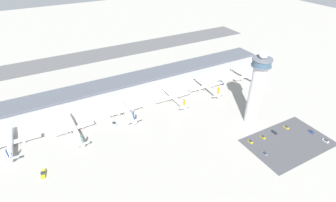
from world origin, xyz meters
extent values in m
plane|color=#9E9B93|center=(0.00, 0.00, 0.00)|extent=(1000.00, 1000.00, 0.00)
cube|color=#9399A3|center=(0.00, 70.00, 6.10)|extent=(277.51, 22.00, 12.19)
cube|color=#4C515B|center=(0.00, 70.00, 12.99)|extent=(277.51, 25.00, 1.60)
cube|color=#515154|center=(0.00, 176.83, 0.00)|extent=(416.27, 44.00, 0.01)
cylinder|color=#BCBCC1|center=(57.32, -24.60, 25.02)|extent=(10.41, 10.41, 50.03)
cylinder|color=#565B66|center=(57.32, -24.60, 50.43)|extent=(14.94, 14.94, 0.80)
cylinder|color=#334C60|center=(57.32, -24.60, 53.00)|extent=(13.75, 13.75, 4.34)
cylinder|color=#565B66|center=(57.32, -24.60, 55.67)|extent=(14.94, 14.94, 1.00)
sphere|color=white|center=(57.32, -24.60, 59.46)|extent=(6.57, 6.57, 6.57)
cube|color=#424247|center=(63.44, -58.84, 0.00)|extent=(64.00, 40.00, 0.01)
cylinder|color=silver|center=(-119.80, 34.56, 4.19)|extent=(4.89, 30.54, 3.91)
cone|color=silver|center=(-119.26, 51.53, 4.19)|extent=(4.02, 3.65, 3.91)
cone|color=silver|center=(-120.37, 17.01, 4.19)|extent=(3.67, 4.81, 3.52)
cube|color=silver|center=(-119.78, 35.17, 3.51)|extent=(41.78, 5.74, 0.44)
cylinder|color=#A8A8B2|center=(-111.01, 35.89, 2.32)|extent=(2.29, 4.37, 2.15)
cube|color=navy|center=(-120.40, 16.07, 9.28)|extent=(0.39, 2.81, 6.26)
cube|color=silver|center=(-120.41, 15.67, 4.58)|extent=(11.02, 2.35, 0.24)
cylinder|color=black|center=(-119.35, 48.57, 1.12)|extent=(0.28, 0.28, 2.24)
cylinder|color=black|center=(-117.07, 34.28, 1.12)|extent=(0.28, 0.28, 2.24)
cylinder|color=black|center=(-122.55, 34.46, 1.12)|extent=(0.28, 0.28, 2.24)
cylinder|color=white|center=(-74.94, 29.76, 4.04)|extent=(5.47, 37.99, 3.58)
cone|color=white|center=(-75.97, 50.27, 4.04)|extent=(3.74, 3.40, 3.58)
cone|color=white|center=(-73.89, 8.71, 4.04)|extent=(3.43, 4.45, 3.22)
cube|color=white|center=(-74.98, 30.51, 3.42)|extent=(31.18, 5.95, 0.44)
cylinder|color=#A8A8B2|center=(-81.53, 31.19, 2.33)|extent=(2.16, 4.03, 1.97)
cylinder|color=#A8A8B2|center=(-68.53, 31.84, 2.33)|extent=(2.16, 4.03, 1.97)
cube|color=#14704C|center=(-73.84, 7.85, 8.70)|extent=(0.44, 2.81, 5.73)
cube|color=white|center=(-73.82, 7.45, 4.40)|extent=(10.12, 2.50, 0.24)
cylinder|color=black|center=(-75.83, 47.46, 1.13)|extent=(0.28, 0.28, 2.25)
cylinder|color=black|center=(-72.44, 29.84, 1.13)|extent=(0.28, 0.28, 2.25)
cylinder|color=black|center=(-77.44, 29.59, 1.13)|extent=(0.28, 0.28, 2.25)
cylinder|color=white|center=(-31.01, 33.85, 4.73)|extent=(4.84, 29.99, 4.40)
cone|color=white|center=(-31.25, 50.79, 4.73)|extent=(4.46, 4.02, 4.40)
cone|color=white|center=(-30.75, 16.25, 4.73)|extent=(4.04, 5.34, 3.96)
cube|color=white|center=(-31.02, 34.45, 3.96)|extent=(30.55, 4.85, 0.44)
cylinder|color=#A8A8B2|center=(-37.43, 35.35, 2.62)|extent=(2.49, 4.88, 2.42)
cylinder|color=#A8A8B2|center=(-24.63, 35.54, 2.62)|extent=(2.49, 4.88, 2.42)
cube|color=navy|center=(-30.73, 15.19, 10.45)|extent=(0.34, 2.80, 7.04)
cube|color=white|center=(-30.73, 14.79, 5.17)|extent=(12.35, 2.18, 0.24)
cylinder|color=black|center=(-31.21, 47.61, 1.26)|extent=(0.28, 0.28, 2.53)
cylinder|color=black|center=(-27.92, 33.69, 1.26)|extent=(0.28, 0.28, 2.53)
cylinder|color=black|center=(-34.08, 33.60, 1.26)|extent=(0.28, 0.28, 2.53)
cylinder|color=white|center=(16.04, 33.41, 4.27)|extent=(4.00, 32.96, 3.74)
cone|color=white|center=(16.18, 51.55, 4.27)|extent=(3.76, 3.39, 3.74)
cone|color=white|center=(15.90, 14.70, 4.27)|extent=(3.40, 4.51, 3.36)
cube|color=white|center=(16.05, 34.06, 3.62)|extent=(37.14, 4.69, 0.44)
cylinder|color=#A8A8B2|center=(8.26, 35.13, 2.48)|extent=(2.09, 4.13, 2.06)
cylinder|color=#A8A8B2|center=(23.85, 35.00, 2.48)|extent=(2.09, 4.13, 2.06)
cube|color=orange|center=(15.89, 13.80, 9.13)|extent=(0.32, 2.80, 5.98)
cube|color=white|center=(15.89, 13.40, 4.64)|extent=(10.48, 2.08, 0.24)
cylinder|color=black|center=(16.16, 48.67, 1.20)|extent=(0.28, 0.28, 2.40)
cylinder|color=black|center=(18.66, 33.24, 1.20)|extent=(0.28, 0.28, 2.40)
cylinder|color=black|center=(13.42, 33.28, 1.20)|extent=(0.28, 0.28, 2.40)
cylinder|color=white|center=(54.94, 35.46, 4.35)|extent=(5.63, 33.44, 4.18)
cone|color=white|center=(55.75, 53.97, 4.35)|extent=(4.34, 3.94, 4.18)
cone|color=white|center=(54.10, 16.33, 4.35)|extent=(3.97, 5.17, 3.76)
cube|color=white|center=(54.97, 36.13, 3.62)|extent=(37.94, 6.05, 0.44)
cylinder|color=#A8A8B2|center=(47.08, 37.47, 2.36)|extent=(2.49, 4.69, 2.30)
cylinder|color=#A8A8B2|center=(62.94, 36.78, 2.36)|extent=(2.49, 4.69, 2.30)
cube|color=orange|center=(54.06, 15.33, 9.78)|extent=(0.42, 2.81, 6.68)
cube|color=white|center=(54.04, 14.93, 4.77)|extent=(11.77, 2.51, 0.24)
cylinder|color=black|center=(55.61, 50.89, 1.13)|extent=(0.28, 0.28, 2.27)
cylinder|color=black|center=(57.85, 35.20, 1.13)|extent=(0.28, 0.28, 2.27)
cylinder|color=black|center=(52.01, 35.46, 1.13)|extent=(0.28, 0.28, 2.27)
cylinder|color=white|center=(106.49, 33.59, 4.32)|extent=(5.86, 34.70, 4.45)
cone|color=white|center=(105.70, 52.85, 4.32)|extent=(4.61, 4.18, 4.45)
cone|color=white|center=(107.30, 13.66, 4.32)|extent=(4.22, 5.50, 4.00)
cube|color=white|center=(106.46, 34.28, 3.55)|extent=(32.34, 5.71, 0.44)
cylinder|color=#A8A8B2|center=(99.66, 35.00, 2.20)|extent=(2.64, 4.99, 2.45)
cylinder|color=#A8A8B2|center=(113.17, 35.56, 2.20)|extent=(2.64, 4.99, 2.45)
cube|color=#14704C|center=(107.34, 12.60, 10.11)|extent=(0.41, 2.81, 7.12)
cube|color=white|center=(107.36, 12.20, 4.77)|extent=(12.53, 2.51, 0.24)
cylinder|color=black|center=(105.83, 49.65, 1.05)|extent=(0.28, 0.28, 2.10)
cylinder|color=black|center=(109.60, 33.61, 1.05)|extent=(0.28, 0.28, 2.10)
cylinder|color=black|center=(103.38, 33.35, 1.05)|extent=(0.28, 0.28, 2.10)
cube|color=black|center=(-102.53, -4.89, 0.06)|extent=(3.31, 6.36, 0.12)
cube|color=gold|center=(-102.53, -4.89, 0.81)|extent=(3.59, 7.52, 1.62)
cube|color=#232D38|center=(-102.64, -5.61, 2.28)|extent=(2.50, 2.48, 1.32)
cube|color=black|center=(76.65, 38.91, 0.06)|extent=(2.32, 6.16, 0.12)
cube|color=#2D333D|center=(76.65, 38.91, 0.70)|extent=(2.43, 7.32, 1.40)
cube|color=#232D38|center=(76.67, 39.64, 1.97)|extent=(2.05, 2.22, 1.15)
cube|color=black|center=(-45.22, 23.07, 0.06)|extent=(2.88, 6.34, 0.12)
cube|color=silver|center=(-45.22, 23.07, 0.79)|extent=(3.09, 7.51, 1.59)
cube|color=#232D38|center=(-45.15, 23.80, 2.24)|extent=(2.29, 2.39, 1.30)
cube|color=black|center=(89.21, -71.58, 0.06)|extent=(1.87, 4.08, 0.12)
cube|color=silver|center=(89.21, -71.58, 0.40)|extent=(1.97, 4.84, 0.80)
cube|color=#232D38|center=(89.20, -71.70, 1.13)|extent=(1.66, 2.69, 0.65)
cube|color=black|center=(38.36, -45.25, 0.06)|extent=(1.79, 3.45, 0.12)
cube|color=gold|center=(38.36, -45.25, 0.43)|extent=(1.88, 4.10, 0.86)
cube|color=#232D38|center=(38.36, -45.15, 1.21)|extent=(1.62, 2.27, 0.70)
cube|color=black|center=(76.27, -45.92, 0.06)|extent=(1.80, 4.01, 0.12)
cube|color=gold|center=(76.27, -45.92, 0.39)|extent=(1.89, 4.76, 0.79)
cube|color=#232D38|center=(76.27, -45.80, 1.11)|extent=(1.61, 2.64, 0.64)
cube|color=black|center=(89.09, -59.34, 0.06)|extent=(1.77, 3.72, 0.12)
cube|color=navy|center=(89.09, -59.34, 0.40)|extent=(1.86, 4.42, 0.79)
cube|color=#232D38|center=(89.08, -59.45, 1.12)|extent=(1.60, 2.45, 0.65)
cube|color=black|center=(62.94, -45.67, 0.06)|extent=(1.70, 4.04, 0.12)
cube|color=black|center=(62.94, -45.67, 0.39)|extent=(1.78, 4.81, 0.78)
cube|color=#232D38|center=(62.94, -45.79, 1.10)|extent=(1.55, 2.65, 0.64)
cube|color=black|center=(38.34, -59.38, 0.06)|extent=(1.79, 3.97, 0.12)
cube|color=slate|center=(38.34, -59.38, 0.39)|extent=(1.86, 4.73, 0.78)
cube|color=#232D38|center=(38.34, -59.50, 1.10)|extent=(1.64, 2.60, 0.64)
cube|color=black|center=(50.57, -45.78, 0.06)|extent=(1.70, 3.72, 0.12)
cube|color=gold|center=(50.57, -45.78, 0.40)|extent=(1.77, 4.42, 0.79)
cube|color=#232D38|center=(50.57, -45.67, 1.12)|extent=(1.55, 2.43, 0.65)
camera|label=1|loc=(-87.37, -147.16, 132.07)|focal=28.00mm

